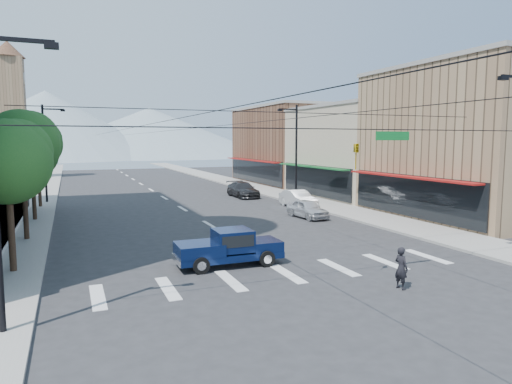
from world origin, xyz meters
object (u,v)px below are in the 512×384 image
Objects in this scene: parked_car_mid at (298,199)px; parked_car_far at (243,190)px; parked_car_near at (307,209)px; pedestrian at (401,268)px; pickup_truck at (229,247)px.

parked_car_far is (-1.80, 8.72, 0.01)m from parked_car_mid.
pedestrian is at bearing -110.53° from parked_car_near.
parked_car_mid is 8.91m from parked_car_far.
pickup_truck is 3.00× the size of pedestrian.
parked_car_near is at bearing -23.24° from pedestrian.
parked_car_far is (0.00, 13.69, 0.08)m from parked_car_near.
parked_car_mid is (11.51, 15.14, -0.12)m from pickup_truck.
pickup_truck is at bearing -112.50° from parked_car_far.
pedestrian is 21.84m from parked_car_mid.
pickup_truck reaches higher than parked_car_mid.
pedestrian reaches higher than parked_car_near.
pickup_truck is 19.02m from parked_car_mid.
pickup_truck reaches higher than parked_car_near.
pedestrian is 16.57m from parked_car_near.
pickup_truck is 1.09× the size of parked_car_mid.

